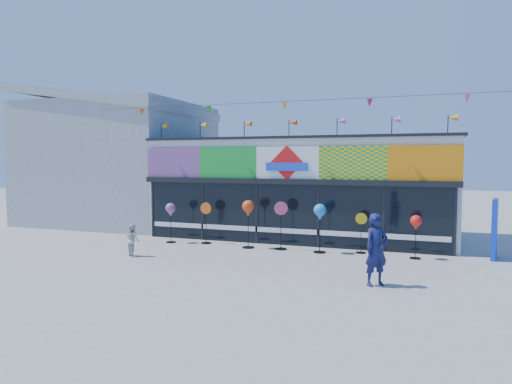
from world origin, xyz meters
The scene contains 13 objects.
ground centered at (0.00, 0.00, 0.00)m, with size 80.00×80.00×0.00m, color gray.
kite_shop centered at (0.00, 5.94, 2.05)m, with size 16.00×5.70×5.31m.
neighbour_building centered at (-10.00, 7.00, 3.20)m, with size 8.18×7.20×6.87m.
blue_sign centered at (6.97, 3.40, 0.98)m, with size 0.32×0.98×1.94m.
spinner_0 centered at (-4.39, 2.43, 1.23)m, with size 0.39×0.39×1.54m.
spinner_1 centered at (-3.01, 2.71, 0.84)m, with size 0.44×0.40×1.58m.
spinner_2 centered at (-1.18, 2.43, 1.40)m, with size 0.44×0.44×1.75m.
spinner_3 centered at (0.02, 2.56, 0.91)m, with size 0.48×0.44×1.72m.
spinner_4 centered at (1.45, 2.46, 1.36)m, with size 0.43×0.43×1.70m.
spinner_5 centered at (2.80, 2.86, 0.73)m, with size 0.39×0.35×1.39m.
spinner_6 centered at (4.57, 2.55, 1.14)m, with size 0.36×0.36×1.42m.
adult_man centered at (3.66, -1.15, 0.92)m, with size 0.67×0.44×1.84m, color #161947.
child centered at (-4.32, -0.17, 0.54)m, with size 0.52×0.30×1.08m, color silver.
Camera 1 is at (4.63, -12.95, 3.19)m, focal length 32.00 mm.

